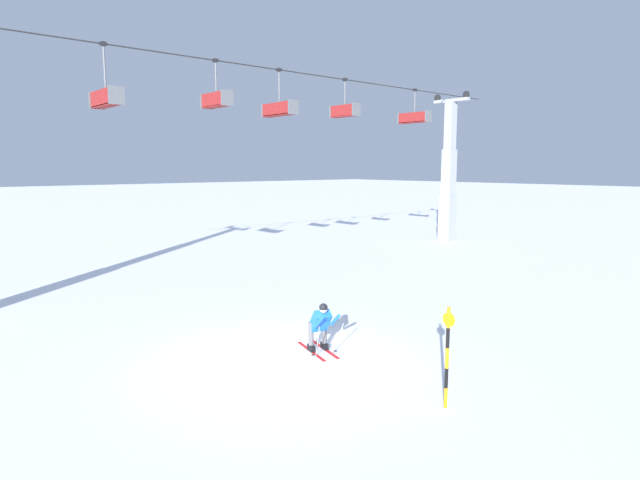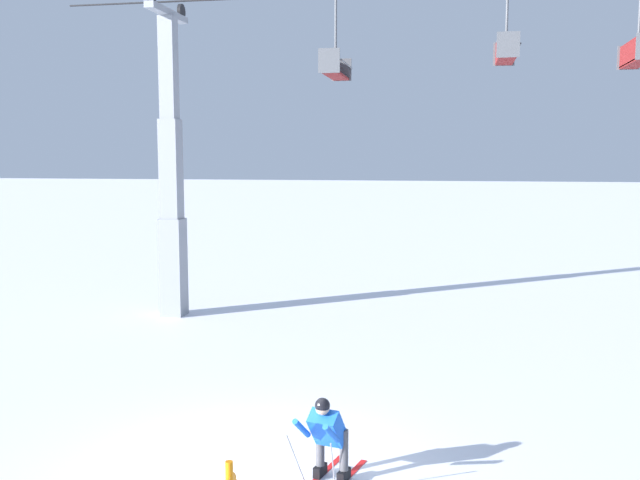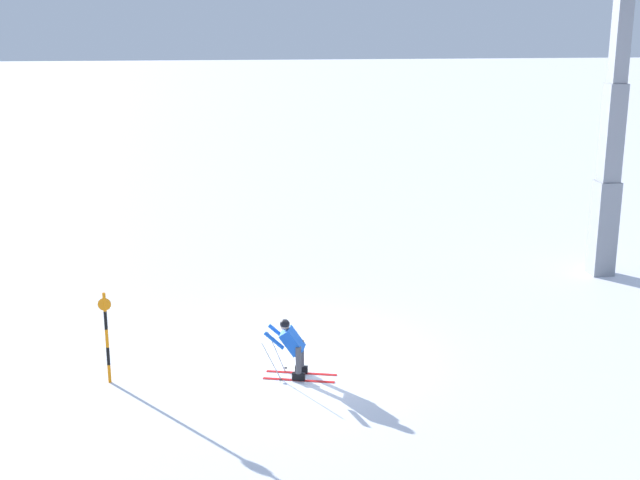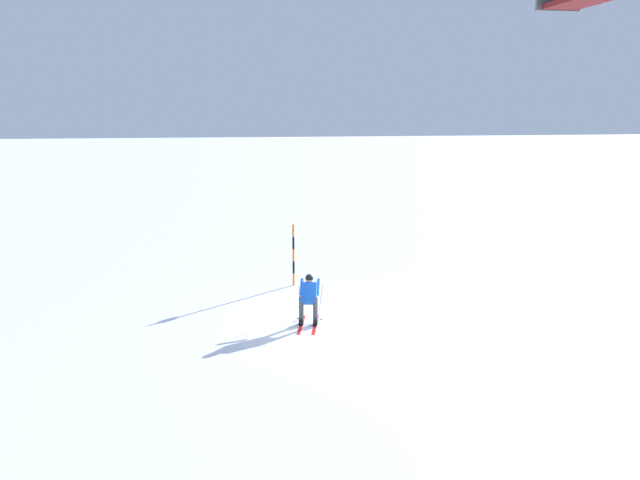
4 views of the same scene
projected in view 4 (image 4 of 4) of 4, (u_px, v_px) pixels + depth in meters
The scene contains 3 objects.
ground_plane at pixel (350, 322), 17.74m from camera, with size 260.00×260.00×0.00m, color white.
skier_carving_main at pixel (309, 296), 17.52m from camera, with size 0.96×1.67×1.46m.
trail_marker_pole at pixel (293, 253), 21.30m from camera, with size 0.07×0.28×2.05m.
Camera 4 is at (3.92, 16.52, 5.67)m, focal length 36.40 mm.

